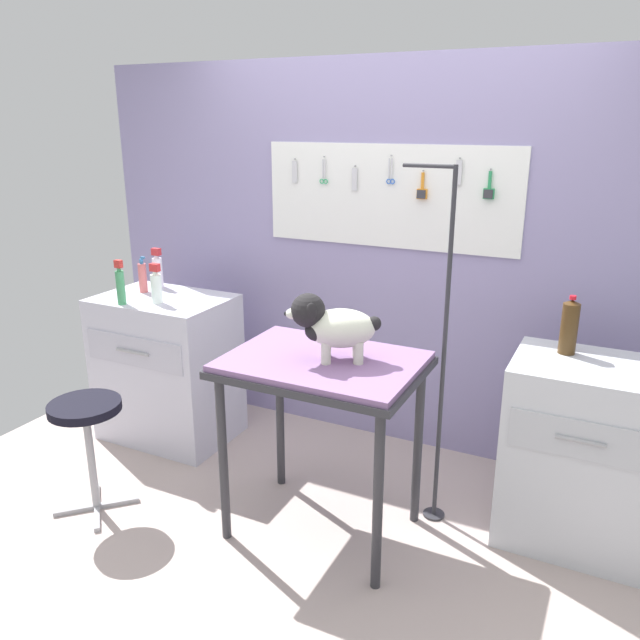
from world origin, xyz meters
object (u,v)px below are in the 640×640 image
(grooming_arm, at_px, (441,366))
(shampoo_bottle, at_px, (156,286))
(soda_bottle, at_px, (569,327))
(counter_left, at_px, (168,367))
(dog, at_px, (332,325))
(stool, at_px, (86,422))
(grooming_table, at_px, (323,379))
(cabinet_right, at_px, (580,454))

(grooming_arm, height_order, shampoo_bottle, grooming_arm)
(soda_bottle, bearing_deg, grooming_arm, -156.63)
(counter_left, height_order, soda_bottle, soda_bottle)
(dog, relative_size, shampoo_bottle, 1.77)
(grooming_arm, distance_m, soda_bottle, 0.61)
(dog, relative_size, soda_bottle, 1.49)
(counter_left, distance_m, soda_bottle, 2.38)
(grooming_arm, relative_size, soda_bottle, 6.31)
(stool, xyz_separation_m, soda_bottle, (2.13, 0.96, 0.53))
(grooming_table, height_order, stool, grooming_table)
(stool, relative_size, shampoo_bottle, 2.57)
(grooming_arm, xyz_separation_m, dog, (-0.42, -0.35, 0.25))
(dog, relative_size, cabinet_right, 0.46)
(grooming_table, xyz_separation_m, grooming_arm, (0.46, 0.35, 0.02))
(grooming_arm, xyz_separation_m, counter_left, (-1.78, 0.12, -0.37))
(counter_left, bearing_deg, cabinet_right, 0.42)
(stool, bearing_deg, dog, 17.98)
(cabinet_right, bearing_deg, shampoo_bottle, -176.95)
(grooming_table, relative_size, grooming_arm, 0.51)
(cabinet_right, bearing_deg, counter_left, -179.58)
(stool, height_order, soda_bottle, soda_bottle)
(grooming_table, bearing_deg, cabinet_right, 23.40)
(grooming_arm, relative_size, counter_left, 1.92)
(grooming_arm, distance_m, cabinet_right, 0.77)
(cabinet_right, bearing_deg, grooming_arm, -168.47)
(dog, bearing_deg, grooming_arm, 39.62)
(counter_left, bearing_deg, shampoo_bottle, -62.35)
(grooming_arm, xyz_separation_m, soda_bottle, (0.53, 0.23, 0.21))
(grooming_table, relative_size, dog, 2.18)
(grooming_table, relative_size, cabinet_right, 1.00)
(grooming_table, xyz_separation_m, dog, (0.04, 0.00, 0.27))
(shampoo_bottle, bearing_deg, grooming_table, -15.78)
(stool, relative_size, soda_bottle, 2.17)
(grooming_arm, bearing_deg, cabinet_right, 11.53)
(cabinet_right, bearing_deg, grooming_table, -156.60)
(counter_left, xyz_separation_m, soda_bottle, (2.31, 0.11, 0.58))
(grooming_table, bearing_deg, counter_left, 160.56)
(counter_left, height_order, shampoo_bottle, shampoo_bottle)
(shampoo_bottle, relative_size, soda_bottle, 0.84)
(grooming_table, bearing_deg, shampoo_bottle, 164.22)
(grooming_arm, height_order, stool, grooming_arm)
(grooming_table, relative_size, stool, 1.49)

